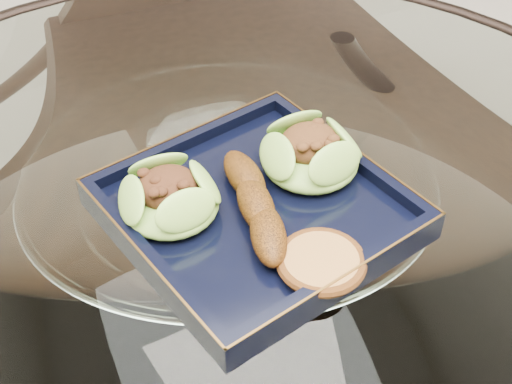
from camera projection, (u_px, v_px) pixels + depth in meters
name	position (u px, v px, depth m)	size (l,w,h in m)	color
dining_table	(233.00, 305.00, 0.87)	(1.13, 1.13, 0.77)	white
dining_chair	(226.00, 105.00, 1.25)	(0.44, 0.44, 1.00)	black
navy_plate	(256.00, 213.00, 0.74)	(0.27, 0.27, 0.02)	black
lettuce_wrap_left	(170.00, 199.00, 0.72)	(0.10, 0.10, 0.04)	#63A931
lettuce_wrap_right	(310.00, 156.00, 0.77)	(0.11, 0.11, 0.04)	#56922A
roasted_plantain	(256.00, 204.00, 0.72)	(0.16, 0.03, 0.03)	#60320A
crumb_patty	(321.00, 263.00, 0.67)	(0.08, 0.08, 0.01)	#AA7338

